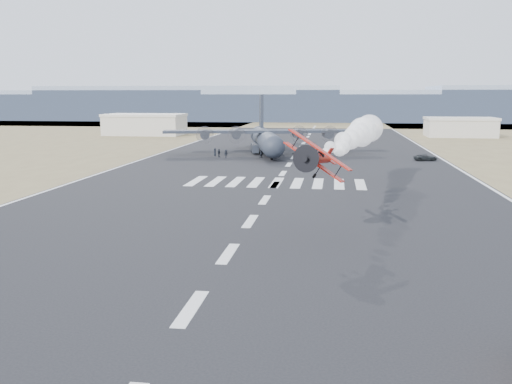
% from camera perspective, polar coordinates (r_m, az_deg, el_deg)
% --- Properties ---
extents(ground, '(500.00, 500.00, 0.00)m').
position_cam_1_polar(ground, '(34.79, -6.53, -11.49)').
color(ground, black).
rests_on(ground, ground).
extents(scrub_far, '(500.00, 80.00, 0.00)m').
position_cam_1_polar(scrub_far, '(261.83, 6.12, 6.85)').
color(scrub_far, brown).
rests_on(scrub_far, ground).
extents(runway_markings, '(60.00, 260.00, 0.01)m').
position_cam_1_polar(runway_markings, '(92.62, 2.70, 1.87)').
color(runway_markings, silver).
rests_on(runway_markings, ground).
extents(ridge_seg_b, '(150.00, 50.00, 15.00)m').
position_cam_1_polar(ridge_seg_b, '(322.58, -17.68, 8.30)').
color(ridge_seg_b, '#8594A9').
rests_on(ridge_seg_b, ground).
extents(ridge_seg_c, '(150.00, 50.00, 17.00)m').
position_cam_1_polar(ridge_seg_c, '(300.49, -6.30, 8.82)').
color(ridge_seg_c, '#8594A9').
rests_on(ridge_seg_c, ground).
extents(ridge_seg_d, '(150.00, 50.00, 13.00)m').
position_cam_1_polar(ridge_seg_d, '(291.58, 6.33, 8.40)').
color(ridge_seg_d, '#8594A9').
rests_on(ridge_seg_d, ground).
extents(ridge_seg_e, '(150.00, 50.00, 15.00)m').
position_cam_1_polar(ridge_seg_e, '(296.91, 19.11, 8.15)').
color(ridge_seg_e, '#8594A9').
rests_on(ridge_seg_e, ground).
extents(hangar_left, '(24.50, 14.50, 6.70)m').
position_cam_1_polar(hangar_left, '(186.63, -11.03, 6.67)').
color(hangar_left, '#B4AEA0').
rests_on(hangar_left, ground).
extents(hangar_right, '(20.50, 12.50, 5.90)m').
position_cam_1_polar(hangar_right, '(185.52, 19.73, 6.15)').
color(hangar_right, '#B4AEA0').
rests_on(hangar_right, ground).
extents(aerobatic_biplane, '(5.75, 5.97, 4.63)m').
position_cam_1_polar(aerobatic_biplane, '(49.91, 6.10, 3.43)').
color(aerobatic_biplane, '#AC140B').
extents(smoke_trail, '(8.23, 37.22, 4.10)m').
position_cam_1_polar(smoke_trail, '(80.03, 10.45, 5.84)').
color(smoke_trail, white).
extents(transport_aircraft, '(43.82, 35.87, 12.71)m').
position_cam_1_polar(transport_aircraft, '(124.67, 0.98, 5.39)').
color(transport_aircraft, black).
rests_on(transport_aircraft, ground).
extents(support_vehicle, '(4.76, 3.02, 1.22)m').
position_cam_1_polar(support_vehicle, '(115.49, 16.61, 3.33)').
color(support_vehicle, black).
rests_on(support_vehicle, ground).
extents(crew_a, '(0.61, 0.51, 1.62)m').
position_cam_1_polar(crew_a, '(118.33, 4.80, 3.94)').
color(crew_a, black).
rests_on(crew_a, ground).
extents(crew_b, '(1.02, 1.03, 1.85)m').
position_cam_1_polar(crew_b, '(115.54, 0.58, 3.89)').
color(crew_b, black).
rests_on(crew_b, ground).
extents(crew_c, '(1.09, 1.13, 1.66)m').
position_cam_1_polar(crew_c, '(115.90, -3.01, 3.85)').
color(crew_c, black).
rests_on(crew_c, ground).
extents(crew_d, '(0.68, 1.06, 1.67)m').
position_cam_1_polar(crew_d, '(117.55, -3.72, 3.92)').
color(crew_d, black).
rests_on(crew_d, ground).
extents(crew_e, '(0.75, 0.90, 1.58)m').
position_cam_1_polar(crew_e, '(119.87, -4.13, 4.01)').
color(crew_e, black).
rests_on(crew_e, ground).
extents(crew_f, '(1.62, 0.75, 1.68)m').
position_cam_1_polar(crew_f, '(114.85, 3.97, 3.79)').
color(crew_f, black).
rests_on(crew_f, ground).
extents(crew_g, '(0.78, 0.81, 1.74)m').
position_cam_1_polar(crew_g, '(118.92, 5.61, 3.98)').
color(crew_g, black).
rests_on(crew_g, ground).
extents(crew_h, '(0.72, 0.90, 1.62)m').
position_cam_1_polar(crew_h, '(117.34, 6.10, 3.87)').
color(crew_h, black).
rests_on(crew_h, ground).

